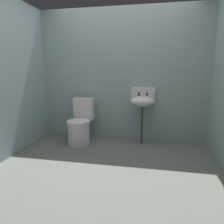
% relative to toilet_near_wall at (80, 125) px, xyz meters
% --- Properties ---
extents(ground_plane, '(3.42, 2.88, 0.08)m').
position_rel_toilet_near_wall_xyz_m(ground_plane, '(0.68, -0.89, -0.36)').
color(ground_plane, '#61675C').
extents(wall_back, '(3.42, 0.10, 2.35)m').
position_rel_toilet_near_wall_xyz_m(wall_back, '(0.68, 0.40, 0.85)').
color(wall_back, '#90A4A4').
rests_on(wall_back, ground).
extents(wall_left, '(0.10, 2.68, 2.35)m').
position_rel_toilet_near_wall_xyz_m(wall_left, '(-0.88, -0.79, 0.85)').
color(wall_left, '#8DA4A9').
rests_on(wall_left, ground).
extents(toilet_near_wall, '(0.41, 0.60, 0.78)m').
position_rel_toilet_near_wall_xyz_m(toilet_near_wall, '(0.00, 0.00, 0.00)').
color(toilet_near_wall, white).
rests_on(toilet_near_wall, ground).
extents(sink, '(0.42, 0.35, 0.99)m').
position_rel_toilet_near_wall_xyz_m(sink, '(1.07, 0.19, 0.43)').
color(sink, '#334033').
rests_on(sink, ground).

